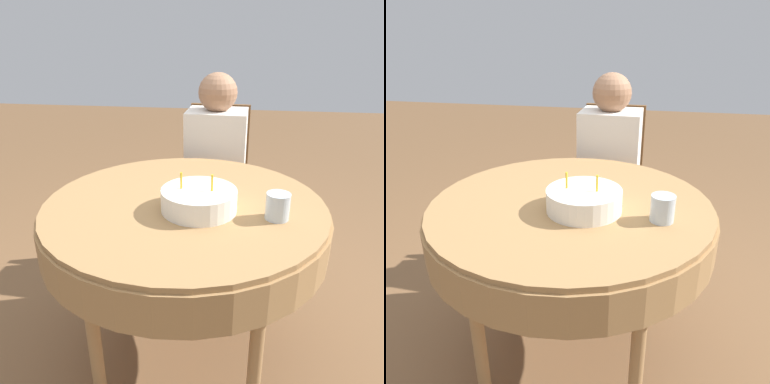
# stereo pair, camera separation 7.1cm
# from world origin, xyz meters

# --- Properties ---
(ground_plane) EXTENTS (12.00, 12.00, 0.00)m
(ground_plane) POSITION_xyz_m (0.00, 0.00, 0.00)
(ground_plane) COLOR brown
(dining_table) EXTENTS (1.08, 1.08, 0.77)m
(dining_table) POSITION_xyz_m (0.00, 0.00, 0.68)
(dining_table) COLOR #9E7547
(dining_table) RESTS_ON ground_plane
(chair) EXTENTS (0.40, 0.40, 0.98)m
(chair) POSITION_xyz_m (0.06, 0.84, 0.51)
(chair) COLOR brown
(chair) RESTS_ON ground_plane
(person) EXTENTS (0.34, 0.36, 1.17)m
(person) POSITION_xyz_m (0.06, 0.74, 0.71)
(person) COLOR #9E7051
(person) RESTS_ON ground_plane
(birthday_cake) EXTENTS (0.27, 0.27, 0.14)m
(birthday_cake) POSITION_xyz_m (0.06, -0.07, 0.81)
(birthday_cake) COLOR white
(birthday_cake) RESTS_ON dining_table
(drinking_glass) EXTENTS (0.08, 0.08, 0.09)m
(drinking_glass) POSITION_xyz_m (0.34, -0.10, 0.82)
(drinking_glass) COLOR silver
(drinking_glass) RESTS_ON dining_table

